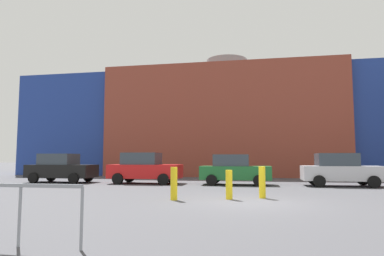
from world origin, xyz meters
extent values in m
plane|color=#47474C|center=(0.00, 0.00, 0.00)|extent=(200.00, 200.00, 0.00)
cube|color=brown|center=(-2.39, 21.41, 4.60)|extent=(19.55, 13.42, 9.19)
cube|color=navy|center=(-16.49, 21.41, 4.50)|extent=(8.64, 12.08, 8.99)
cube|color=navy|center=(11.71, 21.41, 4.50)|extent=(8.64, 12.08, 8.99)
cylinder|color=slate|center=(-2.39, 21.41, 10.19)|extent=(4.00, 4.00, 2.00)
cube|color=black|center=(-11.44, 7.51, 0.69)|extent=(4.03, 1.73, 0.77)
cube|color=#333D47|center=(-11.69, 7.51, 1.41)|extent=(2.02, 1.54, 0.67)
cylinder|color=black|center=(-10.15, 8.40, 0.31)|extent=(0.61, 0.21, 0.61)
cylinder|color=black|center=(-10.15, 6.63, 0.31)|extent=(0.61, 0.21, 0.61)
cylinder|color=black|center=(-12.74, 8.40, 0.31)|extent=(0.61, 0.21, 0.61)
cylinder|color=black|center=(-12.74, 6.63, 0.31)|extent=(0.61, 0.21, 0.61)
cube|color=red|center=(-6.10, 7.51, 0.71)|extent=(4.14, 1.77, 0.79)
cube|color=#333D47|center=(-6.35, 7.51, 1.45)|extent=(2.07, 1.58, 0.69)
cylinder|color=black|center=(-4.77, 8.42, 0.32)|extent=(0.63, 0.22, 0.63)
cylinder|color=black|center=(-4.77, 6.60, 0.32)|extent=(0.63, 0.22, 0.63)
cylinder|color=black|center=(-7.43, 8.42, 0.32)|extent=(0.63, 0.22, 0.63)
cylinder|color=black|center=(-7.43, 6.60, 0.32)|extent=(0.63, 0.22, 0.63)
cube|color=#1E662D|center=(-0.86, 7.51, 0.66)|extent=(3.87, 1.66, 0.74)
cube|color=#333D47|center=(-1.09, 7.51, 1.35)|extent=(1.93, 1.47, 0.64)
cylinder|color=black|center=(0.38, 8.36, 0.29)|extent=(0.59, 0.20, 0.59)
cylinder|color=black|center=(0.38, 6.66, 0.29)|extent=(0.59, 0.20, 0.59)
cylinder|color=black|center=(-2.11, 8.36, 0.29)|extent=(0.59, 0.20, 0.59)
cylinder|color=black|center=(-2.11, 6.66, 0.29)|extent=(0.59, 0.20, 0.59)
cube|color=silver|center=(4.67, 7.51, 0.68)|extent=(3.99, 1.71, 0.76)
cube|color=#333D47|center=(4.44, 7.51, 1.40)|extent=(2.00, 1.52, 0.67)
cylinder|color=black|center=(5.96, 8.39, 0.30)|extent=(0.61, 0.21, 0.61)
cylinder|color=black|center=(5.96, 6.64, 0.30)|extent=(0.61, 0.21, 0.61)
cylinder|color=black|center=(3.39, 8.39, 0.30)|extent=(0.61, 0.21, 0.61)
cylinder|color=black|center=(3.39, 6.64, 0.30)|extent=(0.61, 0.21, 0.61)
cylinder|color=yellow|center=(-2.61, 0.14, 0.57)|extent=(0.24, 0.24, 1.15)
cylinder|color=yellow|center=(-0.72, 0.73, 0.52)|extent=(0.24, 0.24, 1.04)
cylinder|color=yellow|center=(0.45, 1.30, 0.58)|extent=(0.24, 0.24, 1.16)
cylinder|color=gray|center=(-3.64, -6.44, 0.50)|extent=(0.05, 0.05, 1.00)
cylinder|color=gray|center=(-2.53, -6.44, 0.50)|extent=(0.05, 0.05, 1.00)
camera|label=1|loc=(0.20, -11.50, 1.44)|focal=31.58mm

